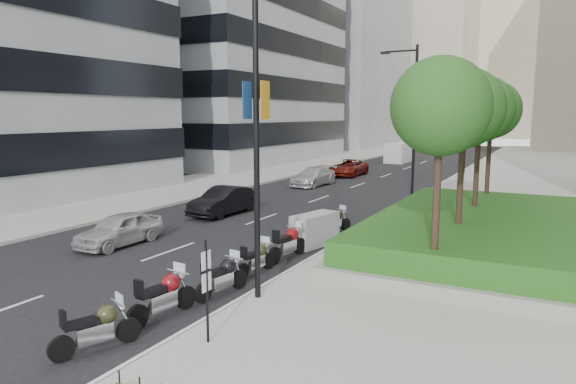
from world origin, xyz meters
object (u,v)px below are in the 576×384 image
Objects in this scene: lamp_post_1 at (412,117)px; car_a at (120,229)px; motorcycle_5 at (315,230)px; delivery_van at (399,153)px; motorcycle_2 at (223,277)px; motorcycle_6 at (335,221)px; car_b at (224,201)px; motorcycle_1 at (164,296)px; motorcycle_0 at (98,327)px; motorcycle_3 at (257,258)px; motorcycle_4 at (288,243)px; car_c at (313,177)px; parking_sign at (207,286)px; lamp_post_2 at (465,116)px; lamp_post_0 at (251,120)px; car_d at (348,168)px.

car_a is (-8.06, -14.14, -4.41)m from lamp_post_1.
delivery_van reaches higher than motorcycle_5.
motorcycle_5 is at bearing 8.59° from motorcycle_2.
motorcycle_6 is 0.44× the size of car_b.
motorcycle_1 is 8.33m from car_a.
car_b is (-6.97, 10.10, 0.17)m from motorcycle_2.
motorcycle_0 is 6.42m from motorcycle_3.
motorcycle_4 is 19.53m from car_c.
delivery_van reaches higher than car_a.
lamp_post_1 is at bearing 91.88° from parking_sign.
motorcycle_3 is (-1.19, -14.84, -4.53)m from lamp_post_1.
lamp_post_2 is 4.56× the size of motorcycle_0.
motorcycle_1 is at bearing -92.13° from lamp_post_2.
lamp_post_1 is (0.00, 17.00, 0.00)m from lamp_post_0.
car_a is at bearing -104.07° from lamp_post_2.
parking_sign is 26.93m from car_c.
motorcycle_2 is 7.59m from car_a.
motorcycle_1 is 0.52× the size of car_b.
lamp_post_1 is 18.00m from lamp_post_2.
motorcycle_3 is 1.03× the size of motorcycle_6.
motorcycle_1 is 4.30m from motorcycle_3.
parking_sign is 0.65× the size of car_a.
car_a reaches higher than motorcycle_4.
car_b is at bearing -139.18° from lamp_post_1.
delivery_van is (-6.85, 34.78, 0.45)m from motorcycle_6.
car_d is at bearing 20.03° from motorcycle_3.
car_c is 21.35m from delivery_van.
lamp_post_2 is at bearing 19.45° from motorcycle_0.
car_a reaches higher than motorcycle_0.
motorcycle_6 is at bearing 5.25° from motorcycle_3.
car_d is (0.05, 7.01, 0.02)m from car_c.
motorcycle_3 is at bearing -78.32° from delivery_van.
lamp_post_0 is at bearing 102.33° from parking_sign.
car_d is at bearing 18.92° from motorcycle_1.
car_a is at bearing 59.45° from motorcycle_1.
car_b reaches higher than motorcycle_5.
lamp_post_2 reaches higher than motorcycle_3.
car_c reaches higher than motorcycle_5.
lamp_post_0 is 6.36m from motorcycle_0.
car_b reaches higher than motorcycle_1.
motorcycle_2 is at bearing 16.21° from motorcycle_0.
motorcycle_1 reaches higher than motorcycle_3.
motorcycle_3 is 2.08m from motorcycle_4.
car_b is at bearing 101.69° from motorcycle_6.
car_a is 0.87× the size of car_b.
motorcycle_4 is 0.45× the size of car_d.
lamp_post_0 is 24.28m from car_c.
car_a is at bearing -90.52° from car_d.
car_c is (-8.51, -12.69, -4.39)m from lamp_post_2.
parking_sign is 3.55m from motorcycle_2.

